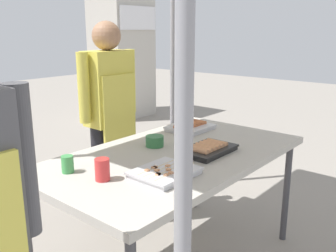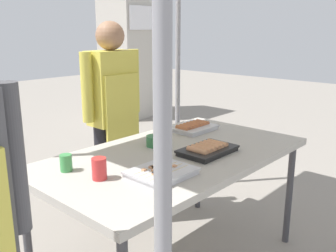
{
  "view_description": "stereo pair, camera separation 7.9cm",
  "coord_description": "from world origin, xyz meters",
  "px_view_note": "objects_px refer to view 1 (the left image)",
  "views": [
    {
      "loc": [
        -1.6,
        -1.3,
        1.44
      ],
      "look_at": [
        0.0,
        0.05,
        0.9
      ],
      "focal_mm": 40.12,
      "sensor_mm": 36.0,
      "label": 1
    },
    {
      "loc": [
        -1.55,
        -1.36,
        1.44
      ],
      "look_at": [
        0.0,
        0.05,
        0.9
      ],
      "focal_mm": 40.12,
      "sensor_mm": 36.0,
      "label": 2
    }
  ],
  "objects_px": {
    "stall_table": "(175,161)",
    "vendor_woman": "(110,108)",
    "tray_meat_skewers": "(165,173)",
    "drink_cup_near_edge": "(68,164)",
    "condiment_bowl": "(155,141)",
    "tray_pork_links": "(190,127)",
    "neighbor_stall_left": "(122,56)",
    "drink_cup_by_wok": "(102,169)",
    "tray_grilled_sausages": "(208,149)"
  },
  "relations": [
    {
      "from": "tray_pork_links",
      "to": "condiment_bowl",
      "type": "relative_size",
      "value": 2.75
    },
    {
      "from": "tray_grilled_sausages",
      "to": "neighbor_stall_left",
      "type": "relative_size",
      "value": 0.17
    },
    {
      "from": "drink_cup_by_wok",
      "to": "vendor_woman",
      "type": "height_order",
      "value": "vendor_woman"
    },
    {
      "from": "stall_table",
      "to": "drink_cup_near_edge",
      "type": "relative_size",
      "value": 18.5
    },
    {
      "from": "tray_pork_links",
      "to": "drink_cup_by_wok",
      "type": "xyz_separation_m",
      "value": [
        -1.0,
        -0.23,
        0.03
      ]
    },
    {
      "from": "tray_meat_skewers",
      "to": "drink_cup_by_wok",
      "type": "xyz_separation_m",
      "value": [
        -0.23,
        0.19,
        0.04
      ]
    },
    {
      "from": "tray_grilled_sausages",
      "to": "tray_pork_links",
      "type": "height_order",
      "value": "tray_grilled_sausages"
    },
    {
      "from": "tray_grilled_sausages",
      "to": "tray_meat_skewers",
      "type": "bearing_deg",
      "value": -174.59
    },
    {
      "from": "drink_cup_by_wok",
      "to": "neighbor_stall_left",
      "type": "bearing_deg",
      "value": 45.77
    },
    {
      "from": "stall_table",
      "to": "tray_pork_links",
      "type": "bearing_deg",
      "value": 26.68
    },
    {
      "from": "tray_grilled_sausages",
      "to": "neighbor_stall_left",
      "type": "bearing_deg",
      "value": 53.27
    },
    {
      "from": "tray_meat_skewers",
      "to": "vendor_woman",
      "type": "distance_m",
      "value": 1.09
    },
    {
      "from": "tray_grilled_sausages",
      "to": "drink_cup_near_edge",
      "type": "height_order",
      "value": "drink_cup_near_edge"
    },
    {
      "from": "tray_grilled_sausages",
      "to": "tray_meat_skewers",
      "type": "relative_size",
      "value": 1.12
    },
    {
      "from": "tray_meat_skewers",
      "to": "drink_cup_near_edge",
      "type": "height_order",
      "value": "drink_cup_near_edge"
    },
    {
      "from": "stall_table",
      "to": "tray_pork_links",
      "type": "distance_m",
      "value": 0.52
    },
    {
      "from": "drink_cup_near_edge",
      "to": "neighbor_stall_left",
      "type": "xyz_separation_m",
      "value": [
        3.35,
        3.18,
        0.22
      ]
    },
    {
      "from": "condiment_bowl",
      "to": "neighbor_stall_left",
      "type": "bearing_deg",
      "value": 49.56
    },
    {
      "from": "drink_cup_near_edge",
      "to": "drink_cup_by_wok",
      "type": "height_order",
      "value": "drink_cup_by_wok"
    },
    {
      "from": "condiment_bowl",
      "to": "drink_cup_near_edge",
      "type": "relative_size",
      "value": 1.28
    },
    {
      "from": "drink_cup_near_edge",
      "to": "drink_cup_by_wok",
      "type": "distance_m",
      "value": 0.21
    },
    {
      "from": "drink_cup_by_wok",
      "to": "neighbor_stall_left",
      "type": "relative_size",
      "value": 0.05
    },
    {
      "from": "condiment_bowl",
      "to": "neighbor_stall_left",
      "type": "height_order",
      "value": "neighbor_stall_left"
    },
    {
      "from": "drink_cup_near_edge",
      "to": "neighbor_stall_left",
      "type": "bearing_deg",
      "value": 43.55
    },
    {
      "from": "tray_pork_links",
      "to": "stall_table",
      "type": "bearing_deg",
      "value": -153.32
    },
    {
      "from": "condiment_bowl",
      "to": "drink_cup_by_wok",
      "type": "height_order",
      "value": "drink_cup_by_wok"
    },
    {
      "from": "condiment_bowl",
      "to": "neighbor_stall_left",
      "type": "relative_size",
      "value": 0.05
    },
    {
      "from": "tray_pork_links",
      "to": "neighbor_stall_left",
      "type": "relative_size",
      "value": 0.15
    },
    {
      "from": "stall_table",
      "to": "condiment_bowl",
      "type": "height_order",
      "value": "condiment_bowl"
    },
    {
      "from": "drink_cup_near_edge",
      "to": "stall_table",
      "type": "bearing_deg",
      "value": -19.61
    },
    {
      "from": "condiment_bowl",
      "to": "drink_cup_by_wok",
      "type": "bearing_deg",
      "value": -163.17
    },
    {
      "from": "tray_meat_skewers",
      "to": "tray_pork_links",
      "type": "relative_size",
      "value": 0.99
    },
    {
      "from": "tray_grilled_sausages",
      "to": "neighbor_stall_left",
      "type": "height_order",
      "value": "neighbor_stall_left"
    },
    {
      "from": "tray_grilled_sausages",
      "to": "condiment_bowl",
      "type": "height_order",
      "value": "condiment_bowl"
    },
    {
      "from": "condiment_bowl",
      "to": "vendor_woman",
      "type": "relative_size",
      "value": 0.07
    },
    {
      "from": "stall_table",
      "to": "tray_meat_skewers",
      "type": "height_order",
      "value": "tray_meat_skewers"
    },
    {
      "from": "stall_table",
      "to": "tray_grilled_sausages",
      "type": "relative_size",
      "value": 4.74
    },
    {
      "from": "tray_pork_links",
      "to": "neighbor_stall_left",
      "type": "xyz_separation_m",
      "value": [
        2.3,
        3.16,
        0.24
      ]
    },
    {
      "from": "tray_meat_skewers",
      "to": "condiment_bowl",
      "type": "distance_m",
      "value": 0.48
    },
    {
      "from": "tray_pork_links",
      "to": "drink_cup_by_wok",
      "type": "height_order",
      "value": "drink_cup_by_wok"
    },
    {
      "from": "drink_cup_by_wok",
      "to": "tray_meat_skewers",
      "type": "bearing_deg",
      "value": -40.06
    },
    {
      "from": "tray_grilled_sausages",
      "to": "tray_meat_skewers",
      "type": "distance_m",
      "value": 0.43
    },
    {
      "from": "stall_table",
      "to": "vendor_woman",
      "type": "distance_m",
      "value": 0.81
    },
    {
      "from": "drink_cup_by_wok",
      "to": "neighbor_stall_left",
      "type": "xyz_separation_m",
      "value": [
        3.3,
        3.39,
        0.21
      ]
    },
    {
      "from": "vendor_woman",
      "to": "condiment_bowl",
      "type": "bearing_deg",
      "value": 74.17
    },
    {
      "from": "tray_meat_skewers",
      "to": "tray_pork_links",
      "type": "height_order",
      "value": "tray_pork_links"
    },
    {
      "from": "stall_table",
      "to": "drink_cup_near_edge",
      "type": "distance_m",
      "value": 0.63
    },
    {
      "from": "tray_pork_links",
      "to": "neighbor_stall_left",
      "type": "bearing_deg",
      "value": 53.92
    },
    {
      "from": "tray_grilled_sausages",
      "to": "condiment_bowl",
      "type": "relative_size",
      "value": 3.05
    },
    {
      "from": "stall_table",
      "to": "drink_cup_by_wok",
      "type": "xyz_separation_m",
      "value": [
        -0.54,
        0.0,
        0.11
      ]
    }
  ]
}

